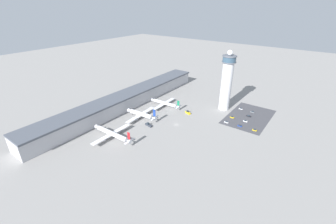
{
  "coord_description": "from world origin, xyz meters",
  "views": [
    {
      "loc": [
        -159.82,
        -107.87,
        108.54
      ],
      "look_at": [
        -1.31,
        9.12,
        11.69
      ],
      "focal_mm": 24.0,
      "sensor_mm": 36.0,
      "label": 1
    }
  ],
  "objects_px": {
    "airplane_gate_bravo": "(141,114)",
    "airplane_gate_alpha": "(112,134)",
    "control_tower": "(227,82)",
    "car_black_suv": "(240,126)",
    "car_silver_sedan": "(232,117)",
    "car_red_hatchback": "(226,122)",
    "airplane_gate_charlie": "(165,103)",
    "service_truck_fuel": "(188,113)",
    "car_blue_compact": "(245,121)",
    "car_maroon_suv": "(249,116)",
    "car_white_wagon": "(241,109)",
    "car_navy_sedan": "(253,112)",
    "car_green_van": "(255,130)",
    "service_truck_catering": "(149,125)"
  },
  "relations": [
    {
      "from": "airplane_gate_bravo",
      "to": "airplane_gate_alpha",
      "type": "bearing_deg",
      "value": -172.93
    },
    {
      "from": "control_tower",
      "to": "car_black_suv",
      "type": "xyz_separation_m",
      "value": [
        -27.91,
        -29.37,
        -31.29
      ]
    },
    {
      "from": "car_silver_sedan",
      "to": "car_red_hatchback",
      "type": "bearing_deg",
      "value": 178.51
    },
    {
      "from": "control_tower",
      "to": "airplane_gate_charlie",
      "type": "bearing_deg",
      "value": 120.98
    },
    {
      "from": "car_black_suv",
      "to": "car_silver_sedan",
      "type": "bearing_deg",
      "value": 45.84
    },
    {
      "from": "car_silver_sedan",
      "to": "car_red_hatchback",
      "type": "xyz_separation_m",
      "value": [
        -13.4,
        0.35,
        -0.01
      ]
    },
    {
      "from": "airplane_gate_charlie",
      "to": "service_truck_fuel",
      "type": "distance_m",
      "value": 31.15
    },
    {
      "from": "airplane_gate_alpha",
      "to": "car_red_hatchback",
      "type": "height_order",
      "value": "airplane_gate_alpha"
    },
    {
      "from": "airplane_gate_charlie",
      "to": "car_silver_sedan",
      "type": "xyz_separation_m",
      "value": [
        19.01,
        -73.43,
        -3.28
      ]
    },
    {
      "from": "car_blue_compact",
      "to": "car_silver_sedan",
      "type": "bearing_deg",
      "value": 90.06
    },
    {
      "from": "airplane_gate_charlie",
      "to": "car_maroon_suv",
      "type": "xyz_separation_m",
      "value": [
        31.95,
        -86.54,
        -3.37
      ]
    },
    {
      "from": "airplane_gate_alpha",
      "to": "car_white_wagon",
      "type": "bearing_deg",
      "value": -28.99
    },
    {
      "from": "airplane_gate_alpha",
      "to": "service_truck_fuel",
      "type": "relative_size",
      "value": 5.81
    },
    {
      "from": "airplane_gate_bravo",
      "to": "service_truck_fuel",
      "type": "height_order",
      "value": "airplane_gate_bravo"
    },
    {
      "from": "control_tower",
      "to": "car_maroon_suv",
      "type": "bearing_deg",
      "value": -94.51
    },
    {
      "from": "airplane_gate_charlie",
      "to": "car_navy_sedan",
      "type": "relative_size",
      "value": 8.81
    },
    {
      "from": "car_white_wagon",
      "to": "airplane_gate_bravo",
      "type": "bearing_deg",
      "value": 137.64
    },
    {
      "from": "car_navy_sedan",
      "to": "car_silver_sedan",
      "type": "relative_size",
      "value": 1.07
    },
    {
      "from": "airplane_gate_bravo",
      "to": "airplane_gate_charlie",
      "type": "height_order",
      "value": "airplane_gate_bravo"
    },
    {
      "from": "car_white_wagon",
      "to": "airplane_gate_alpha",
      "type": "bearing_deg",
      "value": 151.01
    },
    {
      "from": "airplane_gate_alpha",
      "to": "airplane_gate_charlie",
      "type": "xyz_separation_m",
      "value": [
        81.24,
        3.47,
        -0.76
      ]
    },
    {
      "from": "control_tower",
      "to": "airplane_gate_bravo",
      "type": "height_order",
      "value": "control_tower"
    },
    {
      "from": "car_silver_sedan",
      "to": "car_green_van",
      "type": "bearing_deg",
      "value": -114.3
    },
    {
      "from": "airplane_gate_bravo",
      "to": "car_black_suv",
      "type": "bearing_deg",
      "value": -63.51
    },
    {
      "from": "control_tower",
      "to": "airplane_gate_charlie",
      "type": "height_order",
      "value": "control_tower"
    },
    {
      "from": "airplane_gate_charlie",
      "to": "car_white_wagon",
      "type": "xyz_separation_m",
      "value": [
        44.87,
        -73.35,
        -3.36
      ]
    },
    {
      "from": "airplane_gate_bravo",
      "to": "car_silver_sedan",
      "type": "relative_size",
      "value": 10.28
    },
    {
      "from": "service_truck_catering",
      "to": "car_silver_sedan",
      "type": "xyz_separation_m",
      "value": [
        64.76,
        -58.77,
        -0.5
      ]
    },
    {
      "from": "car_white_wagon",
      "to": "car_blue_compact",
      "type": "bearing_deg",
      "value": -151.32
    },
    {
      "from": "airplane_gate_charlie",
      "to": "car_green_van",
      "type": "distance_m",
      "value": 100.84
    },
    {
      "from": "car_silver_sedan",
      "to": "control_tower",
      "type": "bearing_deg",
      "value": 46.96
    },
    {
      "from": "car_red_hatchback",
      "to": "service_truck_catering",
      "type": "bearing_deg",
      "value": 131.32
    },
    {
      "from": "airplane_gate_bravo",
      "to": "service_truck_catering",
      "type": "bearing_deg",
      "value": -115.89
    },
    {
      "from": "airplane_gate_bravo",
      "to": "car_blue_compact",
      "type": "distance_m",
      "value": 105.97
    },
    {
      "from": "car_maroon_suv",
      "to": "car_black_suv",
      "type": "bearing_deg",
      "value": 179.83
    },
    {
      "from": "car_navy_sedan",
      "to": "car_silver_sedan",
      "type": "xyz_separation_m",
      "value": [
        -25.22,
        13.21,
        0.08
      ]
    },
    {
      "from": "airplane_gate_bravo",
      "to": "car_white_wagon",
      "type": "bearing_deg",
      "value": -42.36
    },
    {
      "from": "car_black_suv",
      "to": "car_blue_compact",
      "type": "bearing_deg",
      "value": -4.65
    },
    {
      "from": "car_green_van",
      "to": "car_red_hatchback",
      "type": "distance_m",
      "value": 27.5
    },
    {
      "from": "airplane_gate_bravo",
      "to": "car_blue_compact",
      "type": "bearing_deg",
      "value": -57.61
    },
    {
      "from": "control_tower",
      "to": "service_truck_catering",
      "type": "relative_size",
      "value": 7.6
    },
    {
      "from": "control_tower",
      "to": "car_silver_sedan",
      "type": "xyz_separation_m",
      "value": [
        -15.26,
        -16.34,
        -31.24
      ]
    },
    {
      "from": "car_navy_sedan",
      "to": "car_blue_compact",
      "type": "relative_size",
      "value": 1.02
    },
    {
      "from": "airplane_gate_alpha",
      "to": "car_blue_compact",
      "type": "xyz_separation_m",
      "value": [
        100.27,
        -84.02,
        -4.08
      ]
    },
    {
      "from": "car_navy_sedan",
      "to": "car_white_wagon",
      "type": "relative_size",
      "value": 1.02
    },
    {
      "from": "airplane_gate_bravo",
      "to": "car_silver_sedan",
      "type": "height_order",
      "value": "airplane_gate_bravo"
    },
    {
      "from": "airplane_gate_bravo",
      "to": "car_blue_compact",
      "type": "height_order",
      "value": "airplane_gate_bravo"
    },
    {
      "from": "car_maroon_suv",
      "to": "car_blue_compact",
      "type": "xyz_separation_m",
      "value": [
        -12.92,
        -0.95,
        0.05
      ]
    },
    {
      "from": "airplane_gate_alpha",
      "to": "car_black_suv",
      "type": "relative_size",
      "value": 10.43
    },
    {
      "from": "service_truck_catering",
      "to": "car_silver_sedan",
      "type": "bearing_deg",
      "value": -42.23
    }
  ]
}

